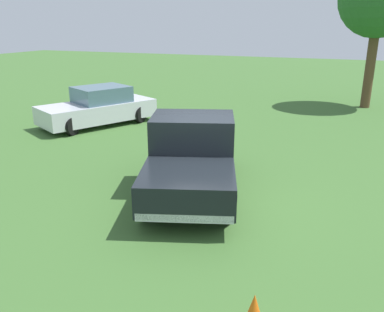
% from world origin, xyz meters
% --- Properties ---
extents(ground_plane, '(80.00, 80.00, 0.00)m').
position_xyz_m(ground_plane, '(0.00, 0.00, 0.00)').
color(ground_plane, '#3D662D').
extents(pickup_truck, '(4.95, 3.23, 1.80)m').
position_xyz_m(pickup_truck, '(0.39, 0.55, 0.92)').
color(pickup_truck, black).
rests_on(pickup_truck, ground_plane).
extents(sedan_near, '(4.75, 3.62, 1.48)m').
position_xyz_m(sedan_near, '(5.07, 6.39, 0.69)').
color(sedan_near, black).
rests_on(sedan_near, ground_plane).
extents(traffic_cone, '(0.32, 0.32, 0.55)m').
position_xyz_m(traffic_cone, '(-3.63, -1.93, 0.28)').
color(traffic_cone, orange).
rests_on(traffic_cone, ground_plane).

